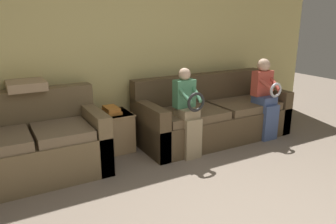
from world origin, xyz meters
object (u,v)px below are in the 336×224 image
(couch_main, at_px, (212,117))
(book_stack, at_px, (112,110))
(throw_pillow, at_px, (26,85))
(side_shelf, at_px, (113,131))
(child_right_seated, at_px, (266,95))
(couch_side, at_px, (32,147))
(child_left_seated, at_px, (188,109))

(couch_main, bearing_deg, book_stack, 169.74)
(couch_main, relative_size, throw_pillow, 5.44)
(couch_main, height_order, side_shelf, couch_main)
(child_right_seated, bearing_deg, throw_pillow, 167.68)
(couch_side, height_order, child_left_seated, child_left_seated)
(throw_pillow, bearing_deg, child_left_seated, -21.22)
(couch_side, bearing_deg, child_left_seated, -11.90)
(child_left_seated, distance_m, side_shelf, 1.07)
(couch_side, height_order, throw_pillow, throw_pillow)
(couch_main, xyz_separation_m, side_shelf, (-1.45, 0.26, -0.06))
(child_left_seated, relative_size, throw_pillow, 2.72)
(book_stack, bearing_deg, side_shelf, -28.47)
(child_right_seated, distance_m, book_stack, 2.23)
(child_left_seated, xyz_separation_m, book_stack, (-0.79, 0.65, -0.07))
(couch_side, xyz_separation_m, side_shelf, (1.05, 0.26, -0.07))
(couch_main, xyz_separation_m, child_right_seated, (0.67, -0.37, 0.33))
(child_right_seated, height_order, book_stack, child_right_seated)
(child_left_seated, bearing_deg, couch_side, 168.10)
(couch_side, xyz_separation_m, throw_pillow, (0.05, 0.31, 0.65))
(child_left_seated, relative_size, child_right_seated, 0.97)
(couch_side, height_order, side_shelf, couch_side)
(child_right_seated, distance_m, throw_pillow, 3.22)
(child_left_seated, height_order, book_stack, child_left_seated)
(child_left_seated, height_order, child_right_seated, child_right_seated)
(couch_side, bearing_deg, throw_pillow, 80.92)
(book_stack, relative_size, throw_pillow, 0.73)
(couch_main, distance_m, couch_side, 2.50)
(child_right_seated, relative_size, book_stack, 3.83)
(couch_main, relative_size, book_stack, 7.44)
(couch_side, height_order, child_right_seated, child_right_seated)
(couch_main, height_order, couch_side, couch_side)
(child_left_seated, bearing_deg, child_right_seated, 0.35)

